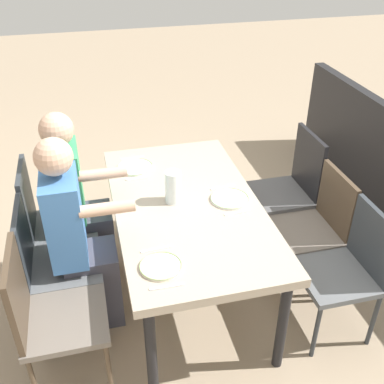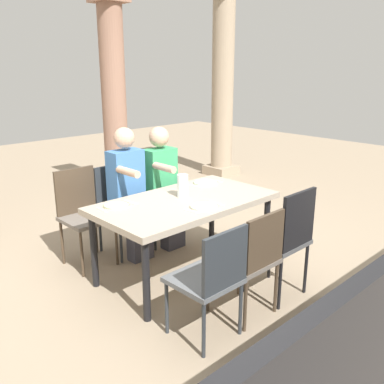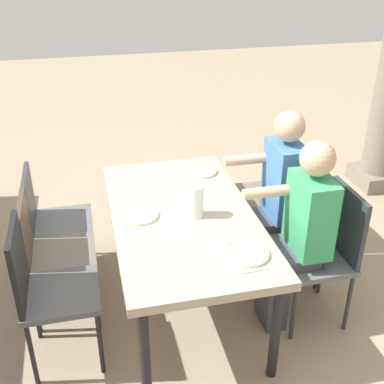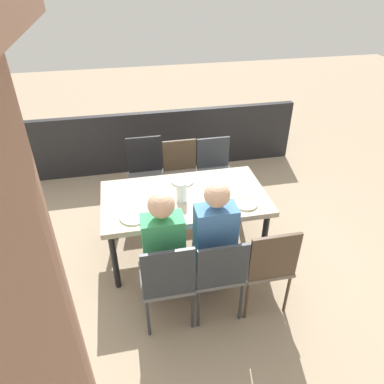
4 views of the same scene
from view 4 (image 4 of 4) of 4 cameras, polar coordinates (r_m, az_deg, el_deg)
ground_plane at (r=4.07m, az=-1.08°, el=-9.22°), size 16.00×16.00×0.00m
dining_table at (r=3.65m, az=-1.19°, el=-1.49°), size 1.66×0.91×0.73m
chair_west_north at (r=3.21m, az=11.75°, el=-10.91°), size 0.44×0.44×0.94m
chair_west_south at (r=4.56m, az=3.66°, el=3.78°), size 0.44×0.44×0.87m
chair_mid_north at (r=3.11m, az=4.13°, el=-12.32°), size 0.44×0.44×0.91m
chair_mid_south at (r=4.47m, az=-1.71°, el=3.32°), size 0.44×0.44×0.87m
chair_east_north at (r=3.04m, az=-3.96°, el=-13.54°), size 0.44×0.44×0.94m
chair_east_south at (r=4.41m, az=-7.28°, el=3.25°), size 0.44×0.44×0.96m
diner_woman_green at (r=3.12m, az=3.39°, el=-7.63°), size 0.35×0.49×1.33m
diner_man_white at (r=3.08m, az=-4.59°, el=-8.80°), size 0.34×0.50×1.29m
patio_railing at (r=5.41m, az=-4.97°, el=8.15°), size 4.06×0.10×0.90m
plate_0 at (r=3.52m, az=8.57°, el=-1.90°), size 0.23×0.23×0.02m
fork_0 at (r=3.57m, az=10.83°, el=-1.68°), size 0.02×0.17×0.01m
spoon_0 at (r=3.48m, az=6.23°, el=-2.28°), size 0.03×0.17×0.01m
plate_1 at (r=3.84m, az=-1.53°, el=1.80°), size 0.25×0.25×0.02m
fork_1 at (r=3.86m, az=0.66°, el=1.96°), size 0.03×0.17×0.01m
spoon_1 at (r=3.82m, az=-3.74°, el=1.48°), size 0.03×0.17×0.01m
plate_2 at (r=3.36m, az=-9.29°, el=-3.92°), size 0.25×0.25×0.02m
fork_2 at (r=3.36m, az=-6.74°, el=-3.71°), size 0.02×0.17×0.01m
spoon_2 at (r=3.36m, az=-11.83°, el=-4.28°), size 0.02×0.17×0.01m
water_pitcher at (r=3.49m, az=-1.68°, el=-0.12°), size 0.10×0.10×0.21m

